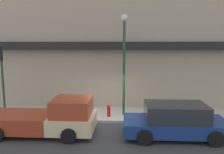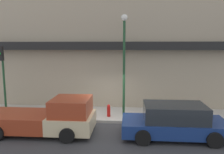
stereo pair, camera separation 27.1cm
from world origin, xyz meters
The scene contains 8 objects.
ground_plane centered at (0.00, 0.00, 0.00)m, with size 80.00×80.00×0.00m, color #38383A.
sidewalk centered at (0.00, 1.33, 0.08)m, with size 36.00×2.67×0.15m.
building centered at (0.02, 4.15, 5.19)m, with size 19.80×3.80×11.28m.
pickup_truck centered at (-2.82, -1.51, 0.75)m, with size 5.06×2.17×1.71m.
parked_car centered at (3.03, -1.51, 0.74)m, with size 4.65×2.11×1.52m.
fire_hydrant centered at (-0.14, 0.72, 0.50)m, with size 0.19×0.19×0.69m.
street_lamp centered at (0.70, 1.11, 3.67)m, with size 0.36×0.36×5.66m.
traffic_light centered at (-6.22, 0.72, 2.84)m, with size 0.28×0.42×3.92m.
Camera 1 is at (0.71, -11.14, 4.12)m, focal length 35.00 mm.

